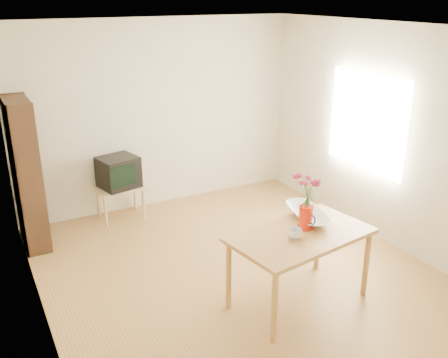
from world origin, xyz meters
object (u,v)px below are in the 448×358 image
table (301,241)px  pitcher (306,218)px  mug (295,234)px  bowl (308,198)px  television (118,171)px

table → pitcher: pitcher is taller
table → mug: (-0.12, -0.06, 0.14)m
table → bowl: size_ratio=3.23×
table → bowl: bearing=35.7°
pitcher → television: (-1.08, 2.66, -0.19)m
mug → table: bearing=170.5°
table → television: 2.90m
table → television: television is taller
bowl → table: bearing=-135.5°
pitcher → bowl: bowl is taller
bowl → pitcher: bearing=-131.6°
pitcher → television: bearing=105.0°
pitcher → table: bearing=-150.3°
table → pitcher: (0.10, 0.08, 0.19)m
table → mug: size_ratio=11.10×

